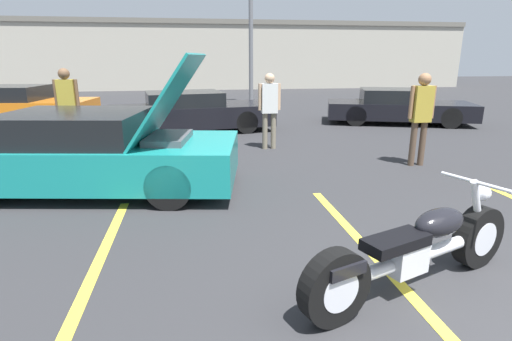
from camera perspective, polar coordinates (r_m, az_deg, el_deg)
The scene contains 11 objects.
parking_stripe_foreground at distance 3.65m, azimuth -25.59°, elevation -20.50°, with size 0.12×5.86×0.01m, color yellow.
parking_stripe_middle at distance 3.96m, azimuth 21.88°, elevation -16.90°, with size 0.12×5.86×0.01m, color yellow.
far_building at distance 28.96m, azimuth -3.30°, elevation 16.38°, with size 32.00×4.20×4.40m.
motorcycle at distance 3.94m, azimuth 21.86°, elevation -10.66°, with size 2.41×1.12×0.95m.
show_car_hood_open at distance 6.87m, azimuth -22.55°, elevation 2.40°, with size 4.85×2.64×2.13m.
parked_car_right_row at distance 13.85m, azimuth 19.54°, elevation 8.57°, with size 4.83×3.12×1.10m.
parked_car_mid_row at distance 11.71m, azimuth -9.40°, elevation 8.20°, with size 4.79×2.50×1.14m.
parked_car_left_row at distance 14.44m, azimuth -31.28°, elevation 7.75°, with size 4.74×2.42×1.24m.
spectator_near_motorcycle at distance 8.38m, azimuth 22.53°, elevation 7.82°, with size 0.52×0.24×1.79m.
spectator_by_show_car at distance 9.25m, azimuth 1.93°, elevation 9.41°, with size 0.52×0.23×1.73m.
spectator_midground at distance 9.95m, azimuth -25.35°, elevation 8.84°, with size 0.52×0.24×1.85m.
Camera 1 is at (-2.93, -1.53, 2.08)m, focal length 28.00 mm.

